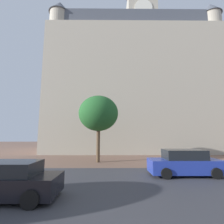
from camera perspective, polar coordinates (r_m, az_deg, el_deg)
The scene contains 6 objects.
ground_plane at distance 11.45m, azimuth 2.39°, elevation -20.81°, with size 120.00×120.00×0.00m, color brown.
street_asphalt_strip at distance 9.20m, azimuth 3.17°, elevation -23.93°, with size 120.00×8.83×0.00m, color #38383D.
landmark_building at distance 30.86m, azimuth 7.19°, elevation 8.33°, with size 27.12×15.45×33.61m.
car_blue at distance 11.89m, azimuth 23.81°, elevation -15.93°, with size 4.44×1.93×1.61m.
car_black at distance 8.23m, azimuth -32.43°, elevation -19.61°, with size 4.04×1.93×1.46m.
tree_curb_far at distance 16.32m, azimuth -4.71°, elevation -0.53°, with size 3.89×3.89×6.45m.
Camera 1 is at (-0.54, -1.16, 2.50)m, focal length 26.34 mm.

